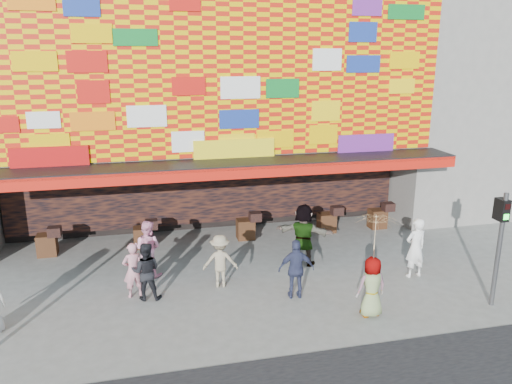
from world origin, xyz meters
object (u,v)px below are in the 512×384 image
(ped_d, at_px, (220,261))
(ped_g, at_px, (372,287))
(ped_f, at_px, (303,235))
(parasol, at_px, (375,233))
(signal_right, at_px, (501,237))
(ped_h, at_px, (416,248))
(ped_i, at_px, (148,248))
(ped_e, at_px, (296,269))
(ped_c, at_px, (146,271))
(ped_b, at_px, (133,270))

(ped_d, height_order, ped_g, ped_g)
(ped_f, xyz_separation_m, parasol, (0.65, -3.34, 1.20))
(signal_right, bearing_deg, ped_d, 158.13)
(ped_h, relative_size, ped_i, 1.06)
(ped_h, bearing_deg, ped_f, -35.45)
(parasol, bearing_deg, ped_e, 138.69)
(ped_c, bearing_deg, ped_e, 177.98)
(ped_b, distance_m, ped_h, 7.93)
(ped_f, height_order, ped_g, ped_f)
(ped_g, bearing_deg, ped_e, -44.50)
(ped_f, xyz_separation_m, ped_g, (0.65, -3.34, -0.20))
(ped_i, bearing_deg, ped_e, 177.02)
(ped_b, xyz_separation_m, ped_h, (7.90, -0.58, 0.13))
(ped_c, relative_size, ped_h, 0.88)
(ped_c, height_order, parasol, parasol)
(ped_i, xyz_separation_m, parasol, (5.28, -3.63, 1.33))
(ped_e, distance_m, ped_i, 4.42)
(ped_g, xyz_separation_m, parasol, (0.00, 0.00, 1.40))
(ped_g, bearing_deg, ped_d, -39.31)
(ped_d, distance_m, ped_f, 2.85)
(ped_d, xyz_separation_m, ped_i, (-1.93, 1.19, 0.09))
(ped_d, bearing_deg, ped_h, -177.23)
(ped_d, height_order, ped_e, ped_e)
(ped_b, bearing_deg, ped_h, 161.21)
(ped_h, distance_m, ped_i, 7.72)
(ped_c, xyz_separation_m, ped_e, (3.85, -0.82, 0.03))
(ped_h, xyz_separation_m, parasol, (-2.22, -1.78, 1.28))
(ped_b, bearing_deg, ped_e, 151.50)
(ped_b, bearing_deg, ped_i, -122.49)
(ped_e, distance_m, ped_h, 3.76)
(signal_right, bearing_deg, ped_b, 163.95)
(ped_d, xyz_separation_m, parasol, (3.35, -2.44, 1.41))
(ped_e, bearing_deg, ped_g, 146.78)
(ped_b, height_order, ped_e, ped_e)
(signal_right, xyz_separation_m, ped_b, (-8.98, 2.58, -1.10))
(ped_f, distance_m, ped_i, 4.64)
(ped_g, distance_m, ped_i, 6.41)
(signal_right, distance_m, parasol, 3.32)
(signal_right, bearing_deg, ped_g, 176.12)
(signal_right, distance_m, ped_i, 9.45)
(ped_d, bearing_deg, ped_b, 11.58)
(ped_f, relative_size, ped_i, 1.15)
(ped_b, xyz_separation_m, ped_f, (5.04, 0.98, 0.20))
(ped_d, bearing_deg, ped_i, -22.06)
(ped_c, distance_m, ped_e, 3.94)
(ped_b, xyz_separation_m, parasol, (5.69, -2.36, 1.41))
(ped_d, distance_m, ped_h, 5.61)
(ped_c, distance_m, ped_i, 1.49)
(ped_d, height_order, ped_f, ped_f)
(ped_e, relative_size, ped_h, 0.91)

